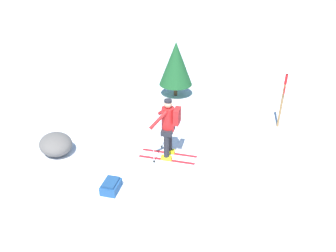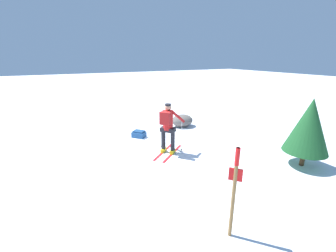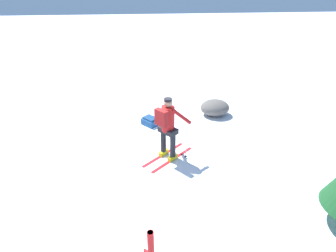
# 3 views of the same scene
# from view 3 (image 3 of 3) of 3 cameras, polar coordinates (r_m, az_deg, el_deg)

# --- Properties ---
(ground_plane) EXTENTS (80.00, 80.00, 0.00)m
(ground_plane) POSITION_cam_3_polar(r_m,az_deg,el_deg) (7.88, -6.05, -4.74)
(ground_plane) COLOR white
(skier) EXTENTS (1.52, 1.38, 1.78)m
(skier) POSITION_cam_3_polar(r_m,az_deg,el_deg) (6.89, -0.10, 0.18)
(skier) COLOR red
(skier) RESTS_ON ground_plane
(dropped_backpack) EXTENTS (0.64, 0.66, 0.29)m
(dropped_backpack) POSITION_cam_3_polar(r_m,az_deg,el_deg) (9.04, -3.90, 1.01)
(dropped_backpack) COLOR navy
(dropped_backpack) RESTS_ON ground_plane
(rock_boulder) EXTENTS (1.06, 0.90, 0.58)m
(rock_boulder) POSITION_cam_3_polar(r_m,az_deg,el_deg) (9.82, 10.16, 3.95)
(rock_boulder) COLOR #5B5651
(rock_boulder) RESTS_ON ground_plane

